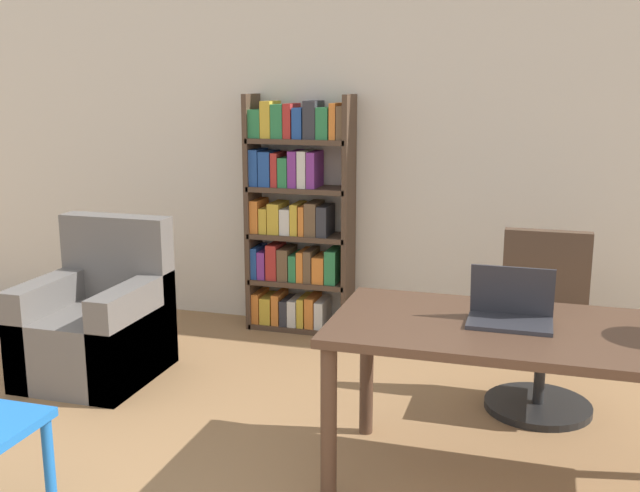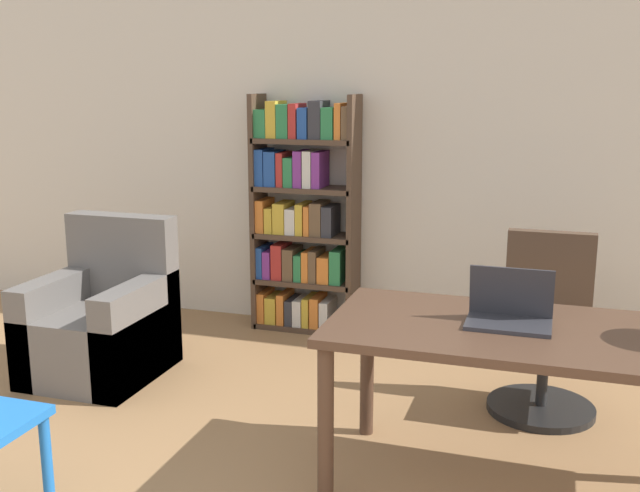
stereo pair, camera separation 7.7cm
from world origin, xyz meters
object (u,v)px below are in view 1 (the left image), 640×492
at_px(laptop, 511,311).
at_px(desk, 544,349).
at_px(office_chair, 542,335).
at_px(bookshelf, 296,217).
at_px(armchair, 98,327).

bearing_deg(laptop, desk, -13.66).
height_order(laptop, office_chair, laptop).
relative_size(laptop, bookshelf, 0.21).
bearing_deg(bookshelf, laptop, -49.01).
bearing_deg(desk, office_chair, 89.96).
xyz_separation_m(desk, office_chair, (0.00, 0.97, -0.26)).
bearing_deg(armchair, office_chair, 6.94).
bearing_deg(laptop, armchair, 166.05).
bearing_deg(office_chair, armchair, -173.06).
relative_size(office_chair, bookshelf, 0.57).
relative_size(desk, laptop, 5.12).
xyz_separation_m(office_chair, bookshelf, (-1.73, 0.89, 0.43)).
distance_m(laptop, bookshelf, 2.41).
bearing_deg(bookshelf, office_chair, -27.14).
height_order(desk, armchair, armchair).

